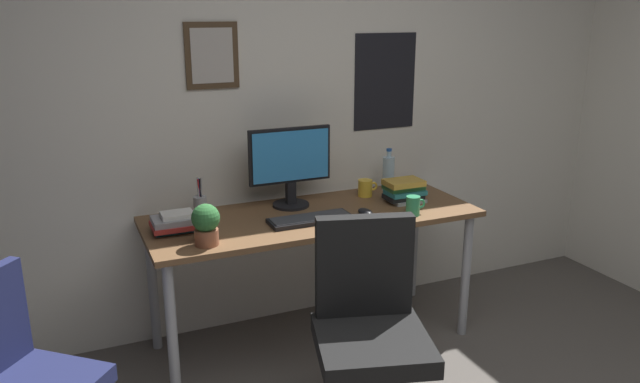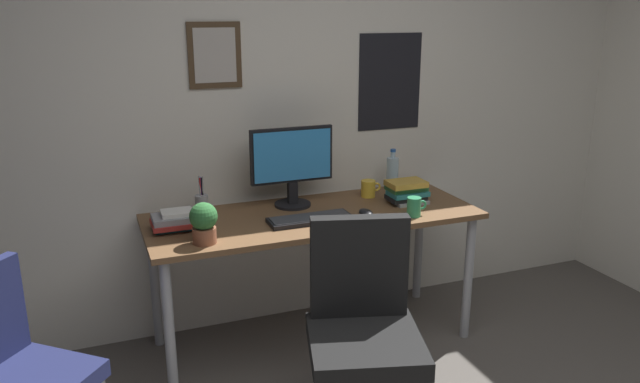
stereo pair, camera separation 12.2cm
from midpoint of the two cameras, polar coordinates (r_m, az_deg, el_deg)
name	(u,v)px [view 2 (the right image)]	position (r m, az deg, el deg)	size (l,w,h in m)	color
wall_back	(305,98)	(3.54, -0.41, 8.63)	(4.40, 0.10, 2.60)	silver
desk	(313,228)	(3.28, 0.43, -3.38)	(1.75, 0.66, 0.75)	brown
office_chair	(363,321)	(2.66, 5.30, -11.86)	(0.58, 0.59, 0.95)	black
side_chair	(11,368)	(2.63, -25.46, -14.55)	(0.59, 0.59, 0.88)	#1E234C
monitor	(292,163)	(3.33, -1.56, 2.62)	(0.46, 0.20, 0.43)	black
keyboard	(310,219)	(3.14, 0.19, -2.56)	(0.43, 0.15, 0.03)	black
computer_mouse	(366,213)	(3.23, 5.34, -1.98)	(0.06, 0.11, 0.04)	black
water_bottle	(392,173)	(3.67, 7.65, 1.66)	(0.07, 0.07, 0.25)	silver
coffee_mug_near	(369,188)	(3.56, 5.49, 0.28)	(0.12, 0.08, 0.10)	yellow
coffee_mug_far	(414,207)	(3.25, 9.78, -1.41)	(0.11, 0.07, 0.10)	#2D8C59
potted_plant	(204,222)	(2.86, -9.51, -2.77)	(0.13, 0.13, 0.19)	brown
pen_cup	(202,203)	(3.31, -9.83, -1.03)	(0.07, 0.07, 0.20)	#9EA0A5
book_stack_left	(407,192)	(3.46, 9.02, -0.01)	(0.22, 0.17, 0.13)	gray
book_stack_right	(175,221)	(3.08, -12.12, -2.66)	(0.23, 0.17, 0.10)	#26727A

